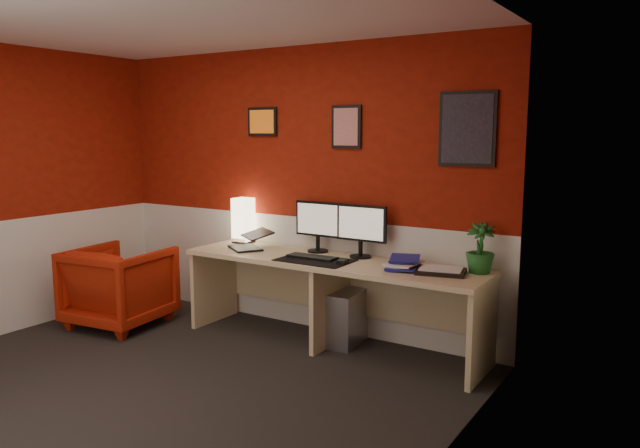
{
  "coord_description": "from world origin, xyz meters",
  "views": [
    {
      "loc": [
        3.11,
        -2.76,
        1.76
      ],
      "look_at": [
        0.6,
        1.21,
        1.05
      ],
      "focal_mm": 34.33,
      "sensor_mm": 36.0,
      "label": 1
    }
  ],
  "objects_px": {
    "desk": "(331,303)",
    "pc_tower": "(348,317)",
    "zen_tray": "(441,272)",
    "monitor_left": "(318,219)",
    "shoji_lamp": "(243,222)",
    "monitor_right": "(361,223)",
    "armchair": "(120,286)",
    "potted_plant": "(480,248)",
    "laptop": "(245,237)"
  },
  "relations": [
    {
      "from": "laptop",
      "to": "potted_plant",
      "type": "height_order",
      "value": "potted_plant"
    },
    {
      "from": "monitor_left",
      "to": "pc_tower",
      "type": "xyz_separation_m",
      "value": [
        0.36,
        -0.09,
        -0.8
      ]
    },
    {
      "from": "monitor_right",
      "to": "potted_plant",
      "type": "height_order",
      "value": "monitor_right"
    },
    {
      "from": "shoji_lamp",
      "to": "monitor_left",
      "type": "relative_size",
      "value": 0.69
    },
    {
      "from": "desk",
      "to": "pc_tower",
      "type": "bearing_deg",
      "value": 52.52
    },
    {
      "from": "zen_tray",
      "to": "laptop",
      "type": "bearing_deg",
      "value": -178.96
    },
    {
      "from": "shoji_lamp",
      "to": "potted_plant",
      "type": "bearing_deg",
      "value": -0.92
    },
    {
      "from": "desk",
      "to": "armchair",
      "type": "height_order",
      "value": "desk"
    },
    {
      "from": "shoji_lamp",
      "to": "laptop",
      "type": "relative_size",
      "value": 1.21
    },
    {
      "from": "zen_tray",
      "to": "armchair",
      "type": "height_order",
      "value": "zen_tray"
    },
    {
      "from": "zen_tray",
      "to": "monitor_right",
      "type": "bearing_deg",
      "value": 165.95
    },
    {
      "from": "armchair",
      "to": "monitor_right",
      "type": "bearing_deg",
      "value": -166.9
    },
    {
      "from": "monitor_right",
      "to": "armchair",
      "type": "distance_m",
      "value": 2.31
    },
    {
      "from": "laptop",
      "to": "armchair",
      "type": "bearing_deg",
      "value": -119.66
    },
    {
      "from": "potted_plant",
      "to": "pc_tower",
      "type": "distance_m",
      "value": 1.28
    },
    {
      "from": "laptop",
      "to": "desk",
      "type": "bearing_deg",
      "value": 35.15
    },
    {
      "from": "shoji_lamp",
      "to": "armchair",
      "type": "bearing_deg",
      "value": -137.27
    },
    {
      "from": "armchair",
      "to": "monitor_left",
      "type": "bearing_deg",
      "value": -161.91
    },
    {
      "from": "pc_tower",
      "to": "potted_plant",
      "type": "bearing_deg",
      "value": -3.2
    },
    {
      "from": "laptop",
      "to": "potted_plant",
      "type": "distance_m",
      "value": 2.06
    },
    {
      "from": "laptop",
      "to": "monitor_left",
      "type": "height_order",
      "value": "monitor_left"
    },
    {
      "from": "shoji_lamp",
      "to": "potted_plant",
      "type": "height_order",
      "value": "shoji_lamp"
    },
    {
      "from": "potted_plant",
      "to": "zen_tray",
      "type": "bearing_deg",
      "value": -143.56
    },
    {
      "from": "shoji_lamp",
      "to": "laptop",
      "type": "xyz_separation_m",
      "value": [
        0.21,
        -0.24,
        -0.09
      ]
    },
    {
      "from": "desk",
      "to": "zen_tray",
      "type": "relative_size",
      "value": 7.43
    },
    {
      "from": "shoji_lamp",
      "to": "potted_plant",
      "type": "relative_size",
      "value": 1.07
    },
    {
      "from": "shoji_lamp",
      "to": "pc_tower",
      "type": "relative_size",
      "value": 0.89
    },
    {
      "from": "monitor_left",
      "to": "armchair",
      "type": "distance_m",
      "value": 1.94
    },
    {
      "from": "desk",
      "to": "monitor_left",
      "type": "xyz_separation_m",
      "value": [
        -0.26,
        0.22,
        0.66
      ]
    },
    {
      "from": "shoji_lamp",
      "to": "monitor_right",
      "type": "bearing_deg",
      "value": -0.57
    },
    {
      "from": "desk",
      "to": "potted_plant",
      "type": "distance_m",
      "value": 1.31
    },
    {
      "from": "laptop",
      "to": "armchair",
      "type": "height_order",
      "value": "laptop"
    },
    {
      "from": "shoji_lamp",
      "to": "monitor_right",
      "type": "xyz_separation_m",
      "value": [
        1.25,
        -0.01,
        0.09
      ]
    },
    {
      "from": "monitor_left",
      "to": "shoji_lamp",
      "type": "bearing_deg",
      "value": -179.89
    },
    {
      "from": "monitor_left",
      "to": "monitor_right",
      "type": "distance_m",
      "value": 0.43
    },
    {
      "from": "monitor_right",
      "to": "desk",
      "type": "bearing_deg",
      "value": -129.07
    },
    {
      "from": "monitor_right",
      "to": "zen_tray",
      "type": "height_order",
      "value": "monitor_right"
    },
    {
      "from": "monitor_right",
      "to": "zen_tray",
      "type": "bearing_deg",
      "value": -14.05
    },
    {
      "from": "desk",
      "to": "armchair",
      "type": "bearing_deg",
      "value": -163.88
    },
    {
      "from": "shoji_lamp",
      "to": "pc_tower",
      "type": "distance_m",
      "value": 1.38
    },
    {
      "from": "monitor_left",
      "to": "pc_tower",
      "type": "distance_m",
      "value": 0.88
    },
    {
      "from": "monitor_right",
      "to": "pc_tower",
      "type": "relative_size",
      "value": 1.29
    },
    {
      "from": "desk",
      "to": "potted_plant",
      "type": "xyz_separation_m",
      "value": [
        1.17,
        0.18,
        0.55
      ]
    },
    {
      "from": "desk",
      "to": "monitor_right",
      "type": "distance_m",
      "value": 0.71
    },
    {
      "from": "monitor_left",
      "to": "pc_tower",
      "type": "relative_size",
      "value": 1.29
    },
    {
      "from": "zen_tray",
      "to": "potted_plant",
      "type": "distance_m",
      "value": 0.33
    },
    {
      "from": "monitor_left",
      "to": "zen_tray",
      "type": "relative_size",
      "value": 1.66
    },
    {
      "from": "desk",
      "to": "monitor_left",
      "type": "relative_size",
      "value": 4.48
    },
    {
      "from": "shoji_lamp",
      "to": "desk",
      "type": "bearing_deg",
      "value": -11.2
    },
    {
      "from": "desk",
      "to": "pc_tower",
      "type": "height_order",
      "value": "desk"
    }
  ]
}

